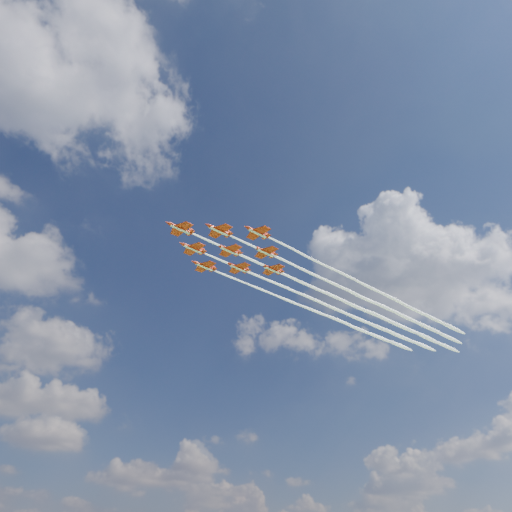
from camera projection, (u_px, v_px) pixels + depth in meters
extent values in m
cylinder|color=#B9220A|center=(180.00, 228.00, 150.07)|extent=(7.37, 2.19, 1.00)
cone|color=#B9220A|center=(167.00, 223.00, 147.50)|extent=(1.97, 1.29, 1.00)
cone|color=#B9220A|center=(192.00, 234.00, 152.49)|extent=(1.50, 1.13, 0.91)
ellipsoid|color=black|center=(175.00, 225.00, 149.25)|extent=(2.01, 1.13, 0.65)
cube|color=#B9220A|center=(182.00, 229.00, 150.30)|extent=(4.26, 8.76, 0.13)
cube|color=#B9220A|center=(190.00, 233.00, 152.13)|extent=(1.80, 3.45, 0.11)
cube|color=#B9220A|center=(191.00, 231.00, 152.65)|extent=(1.46, 0.37, 1.64)
cube|color=white|center=(180.00, 230.00, 149.83)|extent=(6.89, 1.94, 0.11)
cylinder|color=#B9220A|center=(219.00, 230.00, 150.99)|extent=(7.37, 2.19, 1.00)
cone|color=#B9220A|center=(207.00, 225.00, 148.42)|extent=(1.97, 1.29, 1.00)
cone|color=#B9220A|center=(230.00, 236.00, 153.41)|extent=(1.50, 1.13, 0.91)
ellipsoid|color=black|center=(214.00, 227.00, 150.17)|extent=(2.01, 1.13, 0.65)
cube|color=#B9220A|center=(220.00, 231.00, 151.22)|extent=(4.26, 8.76, 0.13)
cube|color=#B9220A|center=(229.00, 235.00, 153.05)|extent=(1.80, 3.45, 0.11)
cube|color=#B9220A|center=(229.00, 233.00, 153.58)|extent=(1.46, 0.37, 1.64)
cube|color=white|center=(219.00, 232.00, 150.75)|extent=(6.89, 1.94, 0.11)
cylinder|color=#B9220A|center=(193.00, 248.00, 159.81)|extent=(7.37, 2.19, 1.00)
cone|color=#B9220A|center=(181.00, 243.00, 157.24)|extent=(1.97, 1.29, 1.00)
cone|color=#B9220A|center=(204.00, 253.00, 162.23)|extent=(1.50, 1.13, 0.91)
ellipsoid|color=black|center=(188.00, 245.00, 158.99)|extent=(2.01, 1.13, 0.65)
cube|color=#B9220A|center=(194.00, 249.00, 160.04)|extent=(4.26, 8.76, 0.13)
cube|color=#B9220A|center=(202.00, 252.00, 161.87)|extent=(1.80, 3.45, 0.11)
cube|color=#B9220A|center=(203.00, 250.00, 162.40)|extent=(1.46, 0.37, 1.64)
cube|color=white|center=(193.00, 250.00, 159.58)|extent=(6.89, 1.94, 0.11)
cylinder|color=#B9220A|center=(257.00, 232.00, 151.91)|extent=(7.37, 2.19, 1.00)
cone|color=#B9220A|center=(246.00, 227.00, 149.34)|extent=(1.97, 1.29, 1.00)
cone|color=#B9220A|center=(268.00, 238.00, 154.33)|extent=(1.50, 1.13, 0.91)
ellipsoid|color=black|center=(253.00, 229.00, 151.09)|extent=(2.01, 1.13, 0.65)
cube|color=#B9220A|center=(259.00, 233.00, 152.15)|extent=(4.26, 8.76, 0.13)
cube|color=#B9220A|center=(266.00, 237.00, 153.97)|extent=(1.80, 3.45, 0.11)
cube|color=#B9220A|center=(267.00, 235.00, 154.50)|extent=(1.46, 0.37, 1.64)
cube|color=white|center=(257.00, 234.00, 151.68)|extent=(6.89, 1.94, 0.11)
cylinder|color=#B9220A|center=(229.00, 250.00, 160.73)|extent=(7.37, 2.19, 1.00)
cone|color=#B9220A|center=(218.00, 245.00, 158.16)|extent=(1.97, 1.29, 1.00)
cone|color=#B9220A|center=(240.00, 255.00, 163.15)|extent=(1.50, 1.13, 0.91)
ellipsoid|color=black|center=(225.00, 247.00, 159.92)|extent=(2.01, 1.13, 0.65)
cube|color=#B9220A|center=(231.00, 251.00, 160.97)|extent=(4.26, 8.76, 0.13)
cube|color=#B9220A|center=(238.00, 254.00, 162.79)|extent=(1.80, 3.45, 0.11)
cube|color=#B9220A|center=(239.00, 252.00, 163.32)|extent=(1.46, 0.37, 1.64)
cube|color=white|center=(229.00, 251.00, 160.50)|extent=(6.89, 1.94, 0.11)
cylinder|color=#B9220A|center=(204.00, 266.00, 169.55)|extent=(7.37, 2.19, 1.00)
cone|color=#B9220A|center=(193.00, 262.00, 166.98)|extent=(1.97, 1.29, 1.00)
cone|color=#B9220A|center=(214.00, 270.00, 171.97)|extent=(1.50, 1.13, 0.91)
ellipsoid|color=black|center=(200.00, 263.00, 168.74)|extent=(2.01, 1.13, 0.65)
cube|color=#B9220A|center=(205.00, 267.00, 169.79)|extent=(4.26, 8.76, 0.13)
cube|color=#B9220A|center=(213.00, 270.00, 171.61)|extent=(1.80, 3.45, 0.11)
cube|color=#B9220A|center=(213.00, 268.00, 172.14)|extent=(1.46, 0.37, 1.64)
cube|color=white|center=(204.00, 267.00, 169.32)|extent=(6.89, 1.94, 0.11)
cylinder|color=#B9220A|center=(265.00, 252.00, 161.65)|extent=(7.37, 2.19, 1.00)
cone|color=#B9220A|center=(255.00, 247.00, 159.08)|extent=(1.97, 1.29, 1.00)
cone|color=#B9220A|center=(275.00, 256.00, 164.07)|extent=(1.50, 1.13, 0.91)
ellipsoid|color=black|center=(261.00, 249.00, 160.84)|extent=(2.01, 1.13, 0.65)
cube|color=#B9220A|center=(266.00, 253.00, 161.89)|extent=(4.26, 8.76, 0.13)
cube|color=#B9220A|center=(274.00, 256.00, 163.71)|extent=(1.80, 3.45, 0.11)
cube|color=#B9220A|center=(274.00, 254.00, 164.24)|extent=(1.46, 0.37, 1.64)
cube|color=white|center=(265.00, 253.00, 161.42)|extent=(6.89, 1.94, 0.11)
cylinder|color=#B9220A|center=(239.00, 268.00, 170.48)|extent=(7.37, 2.19, 1.00)
cone|color=#B9220A|center=(228.00, 263.00, 167.90)|extent=(1.97, 1.29, 1.00)
cone|color=#B9220A|center=(248.00, 272.00, 172.89)|extent=(1.50, 1.13, 0.91)
ellipsoid|color=black|center=(234.00, 265.00, 169.66)|extent=(2.01, 1.13, 0.65)
cube|color=#B9220A|center=(240.00, 268.00, 170.71)|extent=(4.26, 8.76, 0.13)
cube|color=#B9220A|center=(247.00, 271.00, 172.53)|extent=(1.80, 3.45, 0.11)
cube|color=#B9220A|center=(247.00, 269.00, 173.06)|extent=(1.46, 0.37, 1.64)
cube|color=white|center=(239.00, 269.00, 170.24)|extent=(6.89, 1.94, 0.11)
cylinder|color=#B9220A|center=(272.00, 269.00, 171.40)|extent=(7.37, 2.19, 1.00)
cone|color=#B9220A|center=(263.00, 265.00, 168.82)|extent=(1.97, 1.29, 1.00)
cone|color=#B9220A|center=(281.00, 273.00, 173.82)|extent=(1.50, 1.13, 0.91)
ellipsoid|color=black|center=(268.00, 266.00, 170.58)|extent=(2.01, 1.13, 0.65)
cube|color=#B9220A|center=(273.00, 270.00, 171.63)|extent=(4.26, 8.76, 0.13)
cube|color=#B9220A|center=(280.00, 273.00, 173.46)|extent=(1.80, 3.45, 0.11)
cube|color=#B9220A|center=(280.00, 271.00, 173.98)|extent=(1.46, 0.37, 1.64)
cube|color=white|center=(272.00, 270.00, 171.16)|extent=(6.89, 1.94, 0.11)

